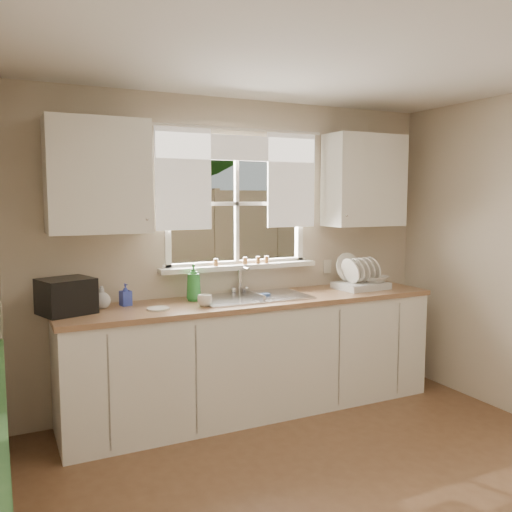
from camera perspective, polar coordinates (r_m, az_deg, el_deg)
name	(u,v)px	position (r m, az deg, el deg)	size (l,w,h in m)	color
room_walls	(407,293)	(2.78, 15.66, -3.73)	(3.62, 4.02, 2.50)	beige
ceiling	(406,30)	(2.90, 15.53, 21.92)	(3.60, 4.00, 0.02)	silver
window	(238,224)	(4.50, -1.95, 3.42)	(1.38, 0.16, 1.06)	white
curtains	(240,169)	(4.45, -1.70, 9.16)	(1.50, 0.03, 0.81)	white
base_cabinets	(254,357)	(4.39, -0.17, -10.59)	(3.00, 0.62, 0.87)	white
countertop	(254,301)	(4.28, -0.18, -4.75)	(3.04, 0.65, 0.04)	#976E4B
upper_cabinet_left	(98,176)	(3.99, -16.32, 8.05)	(0.70, 0.33, 0.80)	white
upper_cabinet_right	(364,181)	(4.93, 11.31, 7.78)	(0.70, 0.33, 0.80)	white
wall_outlet	(327,266)	(4.94, 7.51, -1.10)	(0.08, 0.01, 0.12)	beige
sill_jars	(247,261)	(4.49, -0.98, -0.49)	(0.50, 0.04, 0.06)	brown
backyard	(128,104)	(10.94, -13.32, 15.30)	(20.00, 10.00, 6.13)	#335421
sink	(253,307)	(4.32, -0.36, -5.36)	(0.88, 0.52, 0.40)	#B7B7BC
dish_rack	(360,280)	(4.81, 10.90, -2.46)	(0.45, 0.35, 0.30)	silver
bowl	(375,279)	(4.84, 12.38, -2.38)	(0.22, 0.22, 0.05)	silver
soap_bottle_a	(194,282)	(4.19, -6.58, -2.73)	(0.11, 0.11, 0.29)	#2D8B37
soap_bottle_b	(126,295)	(4.10, -13.57, -3.98)	(0.07, 0.08, 0.16)	blue
soap_bottle_c	(102,297)	(4.06, -15.93, -4.18)	(0.12, 0.12, 0.16)	beige
saucer	(158,309)	(3.92, -10.25, -5.49)	(0.16, 0.16, 0.01)	white
cup	(205,301)	(3.98, -5.41, -4.70)	(0.11, 0.11, 0.09)	white
black_appliance	(66,296)	(3.93, -19.35, -4.00)	(0.33, 0.29, 0.24)	black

